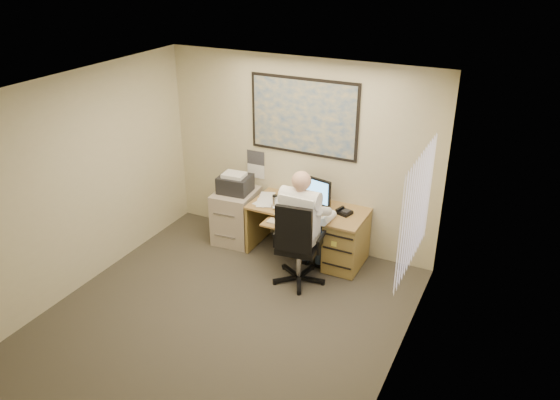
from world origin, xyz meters
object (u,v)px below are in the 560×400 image
at_px(filing_cabinet, 236,211).
at_px(office_chair, 297,259).
at_px(desk, 330,232).
at_px(person, 301,228).

xyz_separation_m(filing_cabinet, office_chair, (1.28, -0.66, -0.11)).
bearing_deg(desk, office_chair, -104.29).
bearing_deg(office_chair, person, 78.39).
bearing_deg(person, desk, 75.20).
relative_size(filing_cabinet, office_chair, 0.90).
xyz_separation_m(office_chair, person, (0.01, 0.09, 0.42)).
distance_m(desk, person, 0.72).
bearing_deg(person, filing_cabinet, 156.63).
relative_size(desk, person, 1.05).
xyz_separation_m(desk, filing_cabinet, (-1.46, -0.04, 0.01)).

